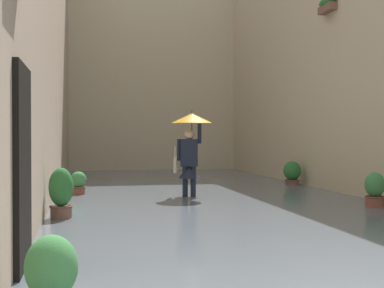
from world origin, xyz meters
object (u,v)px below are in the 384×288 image
at_px(potted_plant_far_right, 61,196).
at_px(potted_plant_mid_left, 292,174).
at_px(potted_plant_near_right, 51,281).
at_px(potted_plant_mid_right, 78,185).
at_px(person_wading, 190,140).
at_px(potted_plant_near_left, 375,192).

bearing_deg(potted_plant_far_right, potted_plant_mid_left, -140.98).
bearing_deg(potted_plant_near_right, potted_plant_mid_right, -90.54).
bearing_deg(potted_plant_near_right, potted_plant_mid_left, -120.86).
distance_m(potted_plant_far_right, potted_plant_near_right, 4.91).
relative_size(person_wading, potted_plant_mid_left, 2.61).
xyz_separation_m(potted_plant_near_left, potted_plant_near_right, (5.64, 5.17, -0.01)).
relative_size(potted_plant_mid_right, potted_plant_mid_left, 0.84).
bearing_deg(potted_plant_mid_right, potted_plant_mid_left, -168.24).
distance_m(person_wading, potted_plant_near_right, 8.02).
height_order(potted_plant_far_right, potted_plant_mid_left, potted_plant_far_right).
height_order(potted_plant_near_left, potted_plant_far_right, potted_plant_far_right).
distance_m(potted_plant_near_left, potted_plant_mid_right, 6.51).
xyz_separation_m(potted_plant_far_right, potted_plant_mid_left, (-5.98, -4.84, -0.08)).
bearing_deg(potted_plant_mid_right, potted_plant_near_left, 148.65).
bearing_deg(potted_plant_far_right, potted_plant_near_right, 91.74).
distance_m(potted_plant_near_left, potted_plant_near_right, 7.65).
relative_size(potted_plant_near_left, potted_plant_mid_right, 1.20).
relative_size(person_wading, potted_plant_near_left, 2.60).
xyz_separation_m(potted_plant_mid_left, potted_plant_near_right, (5.83, 9.75, -0.03)).
bearing_deg(person_wading, potted_plant_near_right, 71.45).
bearing_deg(potted_plant_mid_left, potted_plant_far_right, 39.02).
height_order(person_wading, potted_plant_near_right, person_wading).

